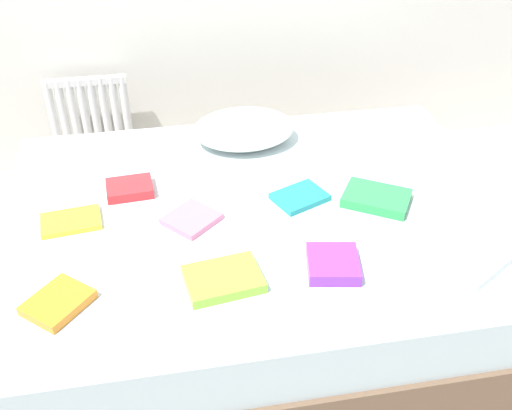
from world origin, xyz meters
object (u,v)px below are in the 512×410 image
Objects in this scene: radiator at (91,118)px; textbook_orange at (58,302)px; textbook_green at (376,198)px; textbook_white at (474,261)px; textbook_teal at (300,197)px; textbook_pink at (192,219)px; textbook_yellow at (71,221)px; textbook_purple at (333,264)px; bed at (258,258)px; textbook_red at (130,188)px; textbook_lime at (223,279)px; pillow at (244,129)px.

radiator is 1.61m from textbook_orange.
textbook_orange is 1.23m from textbook_green.
textbook_teal is (-0.49, 0.48, -0.01)m from textbook_white.
textbook_green is (0.72, -0.00, 0.01)m from textbook_pink.
textbook_yellow is (0.01, 0.43, -0.01)m from textbook_orange.
textbook_purple reaches higher than textbook_white.
textbook_orange is at bearing -150.47° from bed.
bed is at bearing 125.78° from textbook_purple.
textbook_green reaches higher than bed.
textbook_red is at bearing -77.34° from radiator.
textbook_orange is (-0.71, -0.40, 0.27)m from bed.
radiator reaches higher than textbook_pink.
textbook_orange is 1.07× the size of textbook_pink.
textbook_teal is (0.88, 0.00, 0.00)m from textbook_yellow.
textbook_orange is 0.53m from textbook_lime.
textbook_pink is at bearing -50.19° from textbook_red.
textbook_red is 0.91× the size of textbook_teal.
textbook_red is 0.68m from textbook_teal.
textbook_red is at bearing -148.02° from pillow.
bed is 8.02× the size of textbook_green.
textbook_teal is (0.43, 0.07, -0.00)m from textbook_pink.
bed is 0.61m from pillow.
textbook_lime is (-0.37, -0.00, -0.00)m from textbook_purple.
radiator is (-0.71, 1.20, 0.10)m from bed.
textbook_white is at bearing -34.37° from bed.
textbook_green is at bearing -5.25° from bed.
textbook_pink is at bearing -117.42° from pillow.
textbook_orange is 0.90m from textbook_purple.
radiator is at bearing 68.51° from textbook_pink.
textbook_red is 1.01× the size of textbook_purple.
textbook_teal is at bearing -73.61° from pillow.
textbook_yellow is 1.09× the size of textbook_teal.
textbook_orange is 0.43m from textbook_yellow.
textbook_orange is (-0.74, -0.92, -0.05)m from pillow.
textbook_lime is (0.52, -0.42, 0.01)m from textbook_yellow.
textbook_teal is at bearing 104.24° from textbook_white.
textbook_purple is at bearing -60.53° from radiator.
textbook_lime reaches higher than bed.
radiator reaches higher than textbook_red.
textbook_pink is at bearing 165.57° from textbook_teal.
bed is at bearing -59.27° from radiator.
textbook_orange is at bearing -168.66° from textbook_purple.
textbook_lime is at bearing -71.79° from radiator.
textbook_purple reaches higher than textbook_red.
textbook_lime is at bearing -169.09° from textbook_purple.
radiator is 1.03m from pillow.
textbook_lime is (0.52, -1.59, 0.18)m from radiator.
textbook_orange reaches higher than textbook_pink.
textbook_purple is at bearing -47.75° from textbook_orange.
textbook_orange is 0.96× the size of textbook_teal.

